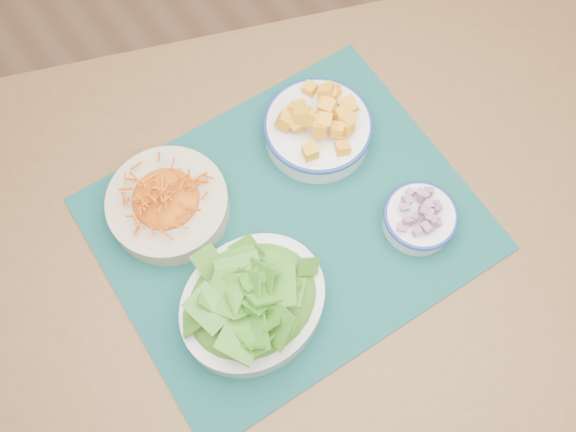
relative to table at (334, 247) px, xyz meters
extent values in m
plane|color=#A2714E|center=(-0.04, -0.12, -0.66)|extent=(4.00, 4.00, 0.00)
cube|color=brown|center=(0.00, 0.00, 0.07)|extent=(1.56, 1.30, 0.04)
cylinder|color=brown|center=(-0.43, 0.57, -0.31)|extent=(0.06, 0.06, 0.71)
cylinder|color=brown|center=(0.70, 0.14, -0.31)|extent=(0.06, 0.06, 0.71)
cube|color=#0A3333|center=(-0.06, 0.05, 0.09)|extent=(0.61, 0.51, 0.00)
cylinder|color=beige|center=(-0.21, 0.19, 0.11)|extent=(0.26, 0.26, 0.04)
ellipsoid|color=orange|center=(-0.21, 0.19, 0.15)|extent=(0.17, 0.17, 0.03)
cylinder|color=white|center=(0.07, 0.16, 0.11)|extent=(0.21, 0.21, 0.05)
torus|color=navy|center=(0.07, 0.16, 0.13)|extent=(0.19, 0.19, 0.01)
ellipsoid|color=yellow|center=(0.07, 0.16, 0.16)|extent=(0.16, 0.16, 0.04)
ellipsoid|color=#2A7216|center=(-0.19, -0.03, 0.17)|extent=(0.21, 0.18, 0.05)
cylinder|color=white|center=(0.11, -0.07, 0.11)|extent=(0.12, 0.12, 0.04)
torus|color=navy|center=(0.11, -0.07, 0.13)|extent=(0.12, 0.12, 0.01)
ellipsoid|color=maroon|center=(0.11, -0.07, 0.14)|extent=(0.10, 0.10, 0.02)
camera|label=1|loc=(-0.29, -0.28, 1.08)|focal=40.00mm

